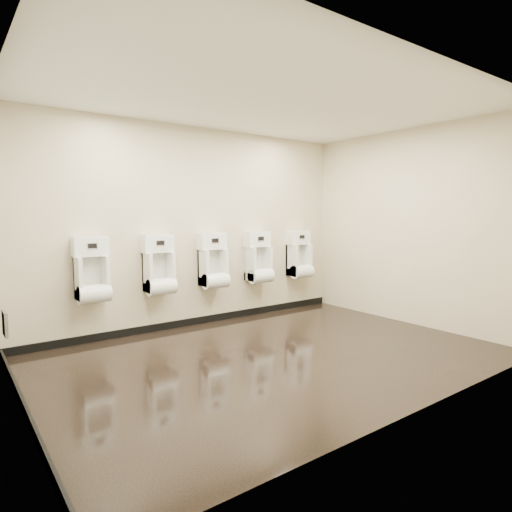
{
  "coord_description": "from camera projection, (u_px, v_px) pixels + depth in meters",
  "views": [
    {
      "loc": [
        -2.94,
        -3.65,
        1.59
      ],
      "look_at": [
        0.15,
        0.55,
        1.08
      ],
      "focal_mm": 30.0,
      "sensor_mm": 36.0,
      "label": 1
    }
  ],
  "objects": [
    {
      "name": "right_wall",
      "position": [
        410.0,
        227.0,
        6.15
      ],
      "size": [
        0.02,
        3.5,
        2.8
      ],
      "primitive_type": "cube",
      "color": "beige",
      "rests_on": "ground"
    },
    {
      "name": "urinal_1",
      "position": [
        159.0,
        269.0,
        5.63
      ],
      "size": [
        0.42,
        0.31,
        0.78
      ],
      "color": "white",
      "rests_on": "back_wall"
    },
    {
      "name": "urinal_4",
      "position": [
        299.0,
        258.0,
        7.1
      ],
      "size": [
        0.42,
        0.31,
        0.78
      ],
      "color": "white",
      "rests_on": "back_wall"
    },
    {
      "name": "ceiling",
      "position": [
        275.0,
        100.0,
        4.54
      ],
      "size": [
        5.0,
        3.5,
        0.0
      ],
      "primitive_type": "cube",
      "color": "silver"
    },
    {
      "name": "urinal_3",
      "position": [
        259.0,
        261.0,
        6.6
      ],
      "size": [
        0.42,
        0.31,
        0.78
      ],
      "color": "white",
      "rests_on": "back_wall"
    },
    {
      "name": "tile_overlay_left",
      "position": [
        15.0,
        239.0,
        3.2
      ],
      "size": [
        0.01,
        3.5,
        2.8
      ],
      "primitive_type": "cube",
      "color": "silver",
      "rests_on": "ground"
    },
    {
      "name": "skirting_back",
      "position": [
        199.0,
        320.0,
        6.2
      ],
      "size": [
        5.0,
        0.02,
        0.1
      ],
      "primitive_type": "cube",
      "color": "black",
      "rests_on": "ground"
    },
    {
      "name": "left_wall",
      "position": [
        15.0,
        239.0,
        3.2
      ],
      "size": [
        0.02,
        3.5,
        2.8
      ],
      "primitive_type": "cube",
      "color": "beige",
      "rests_on": "ground"
    },
    {
      "name": "skirting_left",
      "position": [
        26.0,
        412.0,
        3.34
      ],
      "size": [
        0.02,
        3.5,
        0.1
      ],
      "primitive_type": "cube",
      "color": "black",
      "rests_on": "ground"
    },
    {
      "name": "urinal_0",
      "position": [
        92.0,
        275.0,
        5.13
      ],
      "size": [
        0.42,
        0.31,
        0.78
      ],
      "color": "white",
      "rests_on": "back_wall"
    },
    {
      "name": "urinal_2",
      "position": [
        213.0,
        265.0,
        6.12
      ],
      "size": [
        0.42,
        0.31,
        0.78
      ],
      "color": "white",
      "rests_on": "back_wall"
    },
    {
      "name": "front_wall",
      "position": [
        418.0,
        239.0,
        3.27
      ],
      "size": [
        5.0,
        0.02,
        2.8
      ],
      "primitive_type": "cube",
      "color": "beige",
      "rests_on": "ground"
    },
    {
      "name": "ground",
      "position": [
        274.0,
        356.0,
        4.81
      ],
      "size": [
        5.0,
        3.5,
        0.0
      ],
      "primitive_type": "cube",
      "color": "black",
      "rests_on": "ground"
    },
    {
      "name": "access_panel",
      "position": [
        5.0,
        324.0,
        4.26
      ],
      "size": [
        0.04,
        0.25,
        0.25
      ],
      "color": "#9E9EA3",
      "rests_on": "left_wall"
    },
    {
      "name": "back_wall",
      "position": [
        197.0,
        227.0,
        6.08
      ],
      "size": [
        5.0,
        0.02,
        2.8
      ],
      "primitive_type": "cube",
      "color": "beige",
      "rests_on": "ground"
    }
  ]
}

